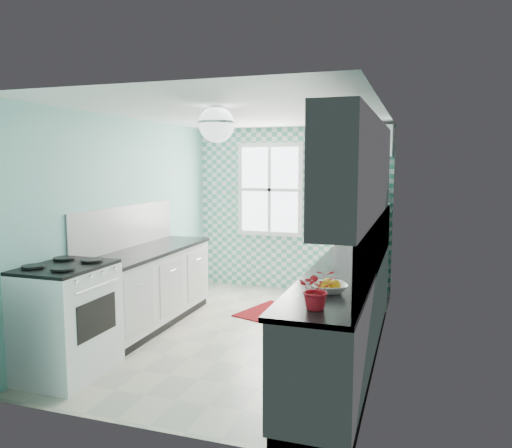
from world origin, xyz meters
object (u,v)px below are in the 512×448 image
(fridge, at_px, (362,247))
(fruit_bowl, at_px, (329,288))
(ceiling_light, at_px, (217,124))
(stove, at_px, (66,319))
(microwave, at_px, (363,180))
(sink, at_px, (358,252))
(potted_plant, at_px, (317,289))

(fridge, distance_m, fruit_bowl, 3.21)
(ceiling_light, bearing_deg, fruit_bowl, -27.09)
(stove, relative_size, fruit_bowl, 3.45)
(ceiling_light, height_order, microwave, ceiling_light)
(sink, xyz_separation_m, potted_plant, (-0.00, -2.43, 0.16))
(potted_plant, distance_m, microwave, 3.74)
(ceiling_light, height_order, sink, ceiling_light)
(ceiling_light, bearing_deg, sink, 48.07)
(microwave, bearing_deg, fruit_bowl, 88.20)
(sink, bearing_deg, microwave, 91.13)
(sink, xyz_separation_m, microwave, (-0.09, 1.25, 0.80))
(microwave, bearing_deg, stove, 52.02)
(stove, bearing_deg, fridge, 54.73)
(ceiling_light, height_order, potted_plant, ceiling_light)
(microwave, bearing_deg, ceiling_light, 63.38)
(fridge, bearing_deg, potted_plant, -92.46)
(sink, xyz_separation_m, fruit_bowl, (-0.00, -1.95, 0.05))
(microwave, bearing_deg, fridge, 50.86)
(ceiling_light, relative_size, fruit_bowl, 1.18)
(fruit_bowl, xyz_separation_m, microwave, (-0.09, 3.20, 0.75))
(sink, bearing_deg, fruit_bowl, -93.26)
(stove, xyz_separation_m, potted_plant, (2.40, -0.33, 0.55))
(sink, height_order, potted_plant, sink)
(fridge, xyz_separation_m, potted_plant, (0.09, -3.68, 0.30))
(ceiling_light, xyz_separation_m, potted_plant, (1.20, -1.09, -1.24))
(fruit_bowl, distance_m, microwave, 3.29)
(stove, height_order, sink, sink)
(fridge, height_order, sink, fridge)
(fridge, distance_m, sink, 1.26)
(fridge, xyz_separation_m, microwave, (0.00, 0.00, 0.94))
(microwave, bearing_deg, sink, 90.87)
(stove, bearing_deg, fruit_bowl, 2.85)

